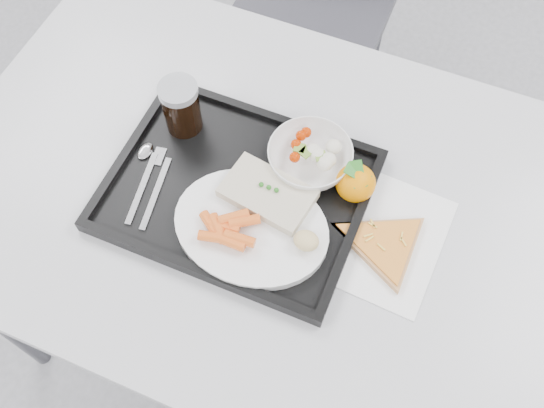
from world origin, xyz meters
The scene contains 14 objects.
room centered at (0.00, 0.00, 1.40)m, with size 6.04×7.04×2.84m.
table centered at (0.00, 0.30, 0.68)m, with size 1.20×0.80×0.75m.
tray centered at (-0.04, 0.28, 0.76)m, with size 0.45×0.35×0.03m.
dinner_plate centered at (0.01, 0.21, 0.77)m, with size 0.27×0.27×0.02m.
fish_fillet centered at (0.01, 0.28, 0.79)m, with size 0.17×0.12×0.03m.
bread_roll centered at (0.11, 0.21, 0.80)m, with size 0.05×0.05×0.03m.
salad_bowl centered at (0.06, 0.37, 0.79)m, with size 0.15×0.15×0.05m.
cola_glass centered at (-0.19, 0.37, 0.82)m, with size 0.07×0.07×0.11m.
cutlery centered at (-0.20, 0.24, 0.77)m, with size 0.09×0.17×0.01m.
napkin centered at (0.20, 0.30, 0.75)m, with size 0.26×0.25×0.00m.
tangerine centered at (0.15, 0.36, 0.79)m, with size 0.08×0.08×0.07m.
pizza_slice centered at (0.23, 0.28, 0.76)m, with size 0.20×0.20×0.02m.
carrot_pile centered at (-0.02, 0.18, 0.80)m, with size 0.11×0.08×0.03m.
salad_contents centered at (0.06, 0.38, 0.80)m, with size 0.09×0.08×0.02m.
Camera 1 is at (0.22, -0.20, 1.70)m, focal length 40.00 mm.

